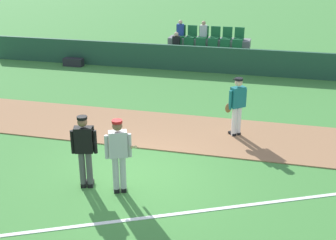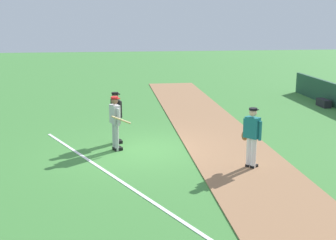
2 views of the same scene
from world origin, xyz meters
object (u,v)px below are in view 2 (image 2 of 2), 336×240
at_px(umpire_home_plate, 116,115).
at_px(runner_teal_jersey, 252,136).
at_px(equipment_bag, 324,103).
at_px(batter_grey_jersey, 115,121).

relative_size(umpire_home_plate, runner_teal_jersey, 1.00).
height_order(runner_teal_jersey, equipment_bag, runner_teal_jersey).
bearing_deg(equipment_bag, runner_teal_jersey, -37.66).
distance_m(umpire_home_plate, runner_teal_jersey, 4.82).
relative_size(umpire_home_plate, equipment_bag, 1.96).
height_order(umpire_home_plate, equipment_bag, umpire_home_plate).
distance_m(batter_grey_jersey, runner_teal_jersey, 4.38).
bearing_deg(equipment_bag, batter_grey_jersey, -59.84).
distance_m(batter_grey_jersey, equipment_bag, 11.54).
bearing_deg(equipment_bag, umpire_home_plate, -63.45).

